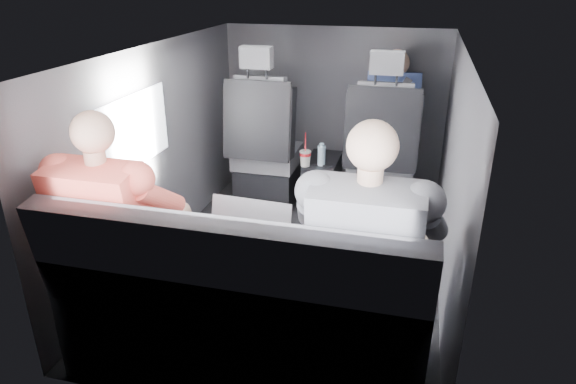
% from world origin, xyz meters
% --- Properties ---
extents(floor, '(2.60, 2.60, 0.00)m').
position_xyz_m(floor, '(0.00, 0.00, 0.00)').
color(floor, black).
rests_on(floor, ground).
extents(ceiling, '(2.60, 2.60, 0.00)m').
position_xyz_m(ceiling, '(0.00, 0.00, 1.35)').
color(ceiling, '#B2B2AD').
rests_on(ceiling, panel_back).
extents(panel_left, '(0.02, 2.60, 1.35)m').
position_xyz_m(panel_left, '(-0.90, 0.00, 0.68)').
color(panel_left, '#56565B').
rests_on(panel_left, floor).
extents(panel_right, '(0.02, 2.60, 1.35)m').
position_xyz_m(panel_right, '(0.90, 0.00, 0.68)').
color(panel_right, '#56565B').
rests_on(panel_right, floor).
extents(panel_front, '(1.80, 0.02, 1.35)m').
position_xyz_m(panel_front, '(0.00, 1.30, 0.68)').
color(panel_front, '#56565B').
rests_on(panel_front, floor).
extents(panel_back, '(1.80, 0.02, 1.35)m').
position_xyz_m(panel_back, '(0.00, -1.30, 0.68)').
color(panel_back, '#56565B').
rests_on(panel_back, floor).
extents(side_window, '(0.02, 0.75, 0.42)m').
position_xyz_m(side_window, '(-0.88, -0.30, 0.90)').
color(side_window, white).
rests_on(side_window, panel_left).
extents(seatbelt, '(0.35, 0.11, 0.59)m').
position_xyz_m(seatbelt, '(0.45, 0.67, 0.80)').
color(seatbelt, black).
rests_on(seatbelt, front_seat_right).
extents(front_seat_left, '(0.52, 0.58, 1.26)m').
position_xyz_m(front_seat_left, '(-0.45, 0.84, 0.40)').
color(front_seat_left, black).
rests_on(front_seat_left, floor).
extents(front_seat_right, '(0.52, 0.58, 1.26)m').
position_xyz_m(front_seat_right, '(0.45, 0.84, 0.40)').
color(front_seat_right, black).
rests_on(front_seat_right, floor).
extents(center_console, '(0.24, 0.48, 0.41)m').
position_xyz_m(center_console, '(0.00, 0.88, 0.20)').
color(center_console, black).
rests_on(center_console, floor).
extents(rear_bench, '(1.60, 0.57, 0.92)m').
position_xyz_m(rear_bench, '(0.00, -1.06, 0.31)').
color(rear_bench, '#58575C').
rests_on(rear_bench, floor).
extents(soda_cup, '(0.09, 0.09, 0.26)m').
position_xyz_m(soda_cup, '(-0.10, 0.70, 0.47)').
color(soda_cup, white).
rests_on(soda_cup, center_console).
extents(water_bottle, '(0.06, 0.06, 0.17)m').
position_xyz_m(water_bottle, '(0.01, 0.75, 0.48)').
color(water_bottle, '#A4C5DE').
rests_on(water_bottle, center_console).
extents(laptop_white, '(0.33, 0.31, 0.25)m').
position_xyz_m(laptop_white, '(-0.65, -0.81, 0.63)').
color(laptop_white, silver).
rests_on(laptop_white, passenger_rear_left).
extents(laptop_silver, '(0.38, 0.35, 0.26)m').
position_xyz_m(laptop_silver, '(0.01, -0.83, 0.64)').
color(laptop_silver, '#A6A6AA').
rests_on(laptop_silver, rear_bench).
extents(laptop_black, '(0.35, 0.36, 0.21)m').
position_xyz_m(laptop_black, '(0.58, -0.78, 0.63)').
color(laptop_black, black).
rests_on(laptop_black, passenger_rear_right).
extents(passenger_rear_left, '(0.51, 0.63, 1.23)m').
position_xyz_m(passenger_rear_left, '(-0.60, -0.97, 0.63)').
color(passenger_rear_left, '#323136').
rests_on(passenger_rear_left, rear_bench).
extents(passenger_rear_right, '(0.53, 0.65, 1.27)m').
position_xyz_m(passenger_rear_right, '(0.53, -0.97, 0.65)').
color(passenger_rear_right, navy).
rests_on(passenger_rear_right, rear_bench).
extents(passenger_front_right, '(0.39, 0.39, 0.79)m').
position_xyz_m(passenger_front_right, '(0.49, 1.10, 0.75)').
color(passenger_front_right, navy).
rests_on(passenger_front_right, front_seat_right).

